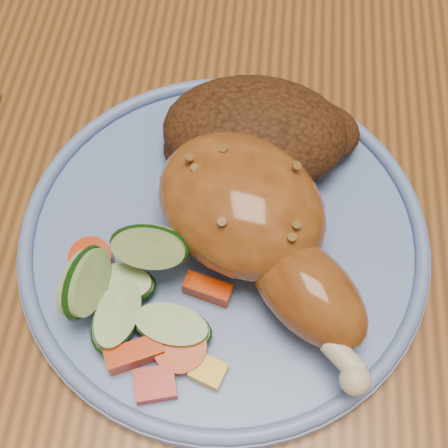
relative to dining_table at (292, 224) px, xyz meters
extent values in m
plane|color=#57341E|center=(0.00, 0.00, -0.67)|extent=(4.00, 4.00, 0.00)
cube|color=brown|center=(0.00, 0.00, 0.06)|extent=(0.90, 1.40, 0.04)
cube|color=#4C2D16|center=(0.00, 0.55, -0.24)|extent=(0.42, 0.42, 0.04)
cylinder|color=#4C2D16|center=(-0.18, 0.37, -0.46)|extent=(0.04, 0.04, 0.41)
cylinder|color=#4C2D16|center=(-0.18, 0.73, -0.46)|extent=(0.04, 0.04, 0.41)
cylinder|color=#4C2D16|center=(0.18, 0.37, -0.46)|extent=(0.04, 0.04, 0.41)
cylinder|color=#4C2D16|center=(0.18, 0.73, -0.46)|extent=(0.04, 0.04, 0.41)
cylinder|color=#5F7DC5|center=(-0.05, -0.07, 0.09)|extent=(0.28, 0.28, 0.01)
torus|color=#5F7DC5|center=(-0.05, -0.07, 0.10)|extent=(0.28, 0.28, 0.01)
ellipsoid|color=brown|center=(-0.04, -0.06, 0.13)|extent=(0.16, 0.15, 0.06)
ellipsoid|color=brown|center=(0.00, -0.12, 0.12)|extent=(0.10, 0.10, 0.05)
sphere|color=beige|center=(0.03, -0.17, 0.12)|extent=(0.02, 0.02, 0.02)
ellipsoid|color=#3F210F|center=(-0.04, 0.00, 0.12)|extent=(0.13, 0.10, 0.06)
ellipsoid|color=#3F210F|center=(0.01, 0.01, 0.11)|extent=(0.07, 0.05, 0.04)
ellipsoid|color=#3F210F|center=(-0.08, 0.00, 0.11)|extent=(0.06, 0.05, 0.03)
cube|color=#A50A05|center=(-0.08, -0.18, 0.10)|extent=(0.03, 0.03, 0.01)
cube|color=#E5A507|center=(-0.05, -0.17, 0.10)|extent=(0.02, 0.02, 0.01)
cube|color=red|center=(-0.10, -0.16, 0.10)|extent=(0.04, 0.03, 0.01)
cylinder|color=red|center=(-0.14, -0.10, 0.10)|extent=(0.03, 0.03, 0.02)
cylinder|color=red|center=(-0.07, -0.15, 0.10)|extent=(0.03, 0.03, 0.02)
cube|color=red|center=(-0.06, -0.11, 0.10)|extent=(0.03, 0.02, 0.01)
cylinder|color=#A0BC7A|center=(-0.08, -0.14, 0.10)|extent=(0.05, 0.05, 0.02)
cylinder|color=#A0BC7A|center=(-0.12, -0.12, 0.10)|extent=(0.05, 0.05, 0.02)
cylinder|color=#A0BC7A|center=(-0.14, -0.12, 0.12)|extent=(0.04, 0.05, 0.05)
cylinder|color=#A0BC7A|center=(-0.11, -0.14, 0.11)|extent=(0.06, 0.05, 0.03)
cylinder|color=#A0BC7A|center=(-0.10, -0.10, 0.13)|extent=(0.05, 0.05, 0.04)
camera|label=1|loc=(-0.03, -0.28, 0.47)|focal=50.00mm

